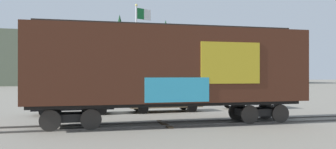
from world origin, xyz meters
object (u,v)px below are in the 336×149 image
parked_car_tan (164,99)px  parked_car_silver (252,97)px  parked_car_black (72,100)px  flagpole (139,41)px  freight_car (171,67)px

parked_car_tan → parked_car_silver: (6.54, 0.07, -0.02)m
parked_car_tan → parked_car_silver: bearing=0.6°
parked_car_black → flagpole: bearing=34.5°
flagpole → parked_car_tan: flagpole is taller
parked_car_black → parked_car_silver: parked_car_black is taller
flagpole → parked_car_tan: size_ratio=1.61×
parked_car_black → parked_car_silver: 12.31m
flagpole → parked_car_silver: size_ratio=1.80×
parked_car_black → freight_car: bearing=-52.7°
flagpole → parked_car_silver: bearing=-23.9°
freight_car → parked_car_tan: 6.30m
freight_car → parked_car_silver: 10.02m
flagpole → parked_car_black: flagpole is taller
parked_car_black → parked_car_silver: size_ratio=1.12×
parked_car_silver → parked_car_black: bearing=-179.8°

